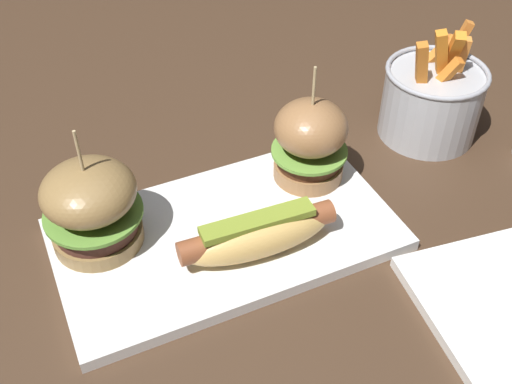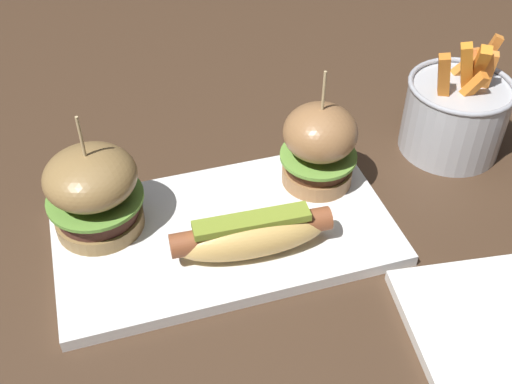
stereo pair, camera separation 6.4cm
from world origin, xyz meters
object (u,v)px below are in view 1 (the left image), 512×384
at_px(hot_dog, 258,234).
at_px(slider_right, 310,141).
at_px(fries_bucket, 432,100).
at_px(platter_main, 226,234).
at_px(slider_left, 92,206).

distance_m(hot_dog, slider_right, 0.13).
height_order(hot_dog, slider_right, slider_right).
bearing_deg(fries_bucket, platter_main, -167.21).
distance_m(platter_main, hot_dog, 0.05).
bearing_deg(slider_left, fries_bucket, 3.84).
relative_size(hot_dog, slider_right, 1.15).
bearing_deg(hot_dog, slider_left, 150.15).
distance_m(slider_right, fries_bucket, 0.19).
bearing_deg(hot_dog, slider_right, 39.21).
distance_m(hot_dog, slider_left, 0.17).
bearing_deg(fries_bucket, slider_left, -176.16).
bearing_deg(slider_left, hot_dog, -29.85).
relative_size(platter_main, hot_dog, 2.16).
bearing_deg(platter_main, fries_bucket, 12.79).
xyz_separation_m(slider_right, fries_bucket, (0.19, 0.03, -0.01)).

